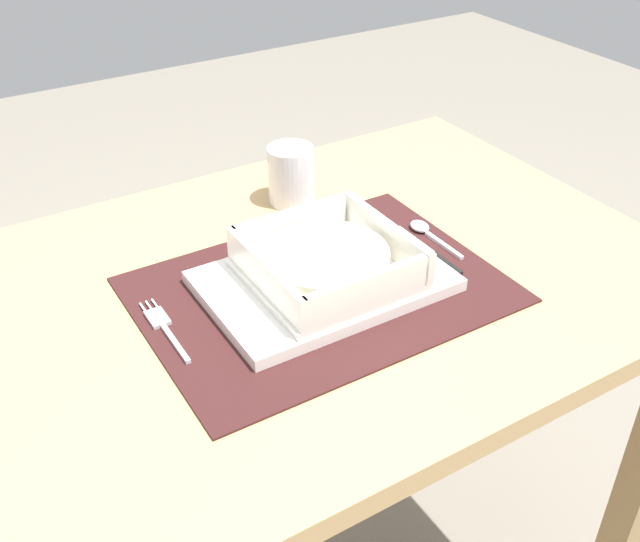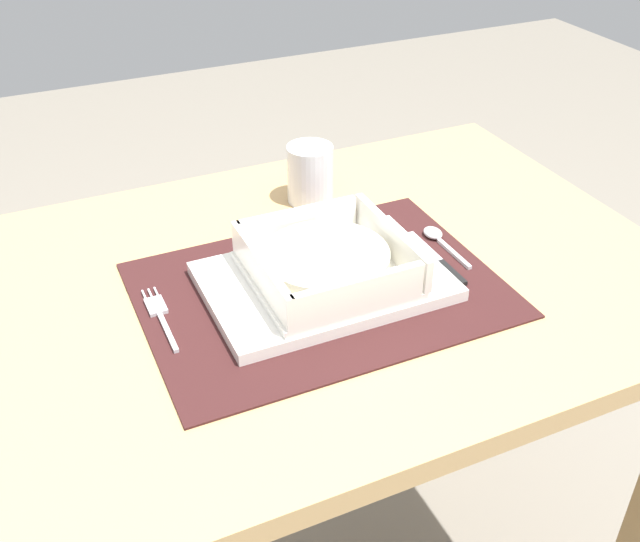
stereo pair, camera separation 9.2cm
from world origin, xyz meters
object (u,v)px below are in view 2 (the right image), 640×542
at_px(dining_table, 314,345).
at_px(porridge_bowl, 328,263).
at_px(fork, 159,313).
at_px(spoon, 437,237).
at_px(drinking_glass, 310,177).
at_px(butter_knife, 438,261).

height_order(dining_table, porridge_bowl, porridge_bowl).
bearing_deg(porridge_bowl, dining_table, 94.92).
xyz_separation_m(dining_table, porridge_bowl, (0.00, -0.04, 0.16)).
bearing_deg(porridge_bowl, fork, 171.06).
bearing_deg(porridge_bowl, spoon, 12.85).
distance_m(fork, drinking_glass, 0.35).
bearing_deg(fork, porridge_bowl, -5.72).
distance_m(dining_table, drinking_glass, 0.26).
distance_m(dining_table, fork, 0.24).
xyz_separation_m(porridge_bowl, spoon, (0.19, 0.04, -0.03)).
xyz_separation_m(dining_table, butter_knife, (0.16, -0.05, 0.12)).
relative_size(fork, drinking_glass, 1.50).
bearing_deg(dining_table, drinking_glass, 67.23).
bearing_deg(drinking_glass, spoon, -58.89).
distance_m(dining_table, butter_knife, 0.21).
height_order(porridge_bowl, drinking_glass, drinking_glass).
height_order(dining_table, spoon, spoon).
height_order(butter_knife, drinking_glass, drinking_glass).
xyz_separation_m(porridge_bowl, fork, (-0.21, 0.03, -0.03)).
bearing_deg(spoon, fork, -174.50).
height_order(spoon, drinking_glass, drinking_glass).
xyz_separation_m(dining_table, spoon, (0.19, 0.00, 0.13)).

